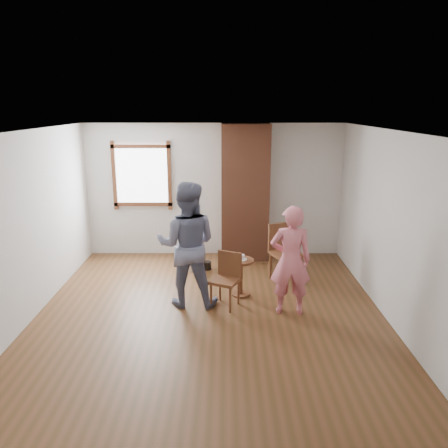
{
  "coord_description": "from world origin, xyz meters",
  "views": [
    {
      "loc": [
        0.21,
        -5.69,
        2.92
      ],
      "look_at": [
        0.2,
        0.8,
        1.15
      ],
      "focal_mm": 35.0,
      "sensor_mm": 36.0,
      "label": 1
    }
  ],
  "objects_px": {
    "stoneware_crock": "(193,259)",
    "dining_chair_right": "(284,249)",
    "dining_chair_left": "(227,276)",
    "person_pink": "(290,260)",
    "side_table": "(241,271)",
    "man": "(187,245)"
  },
  "relations": [
    {
      "from": "dining_chair_right",
      "to": "side_table",
      "type": "distance_m",
      "value": 1.01
    },
    {
      "from": "dining_chair_left",
      "to": "dining_chair_right",
      "type": "relative_size",
      "value": 0.83
    },
    {
      "from": "side_table",
      "to": "man",
      "type": "distance_m",
      "value": 1.02
    },
    {
      "from": "side_table",
      "to": "man",
      "type": "height_order",
      "value": "man"
    },
    {
      "from": "side_table",
      "to": "person_pink",
      "type": "distance_m",
      "value": 0.98
    },
    {
      "from": "person_pink",
      "to": "side_table",
      "type": "bearing_deg",
      "value": -38.62
    },
    {
      "from": "dining_chair_left",
      "to": "side_table",
      "type": "distance_m",
      "value": 0.41
    },
    {
      "from": "dining_chair_left",
      "to": "side_table",
      "type": "height_order",
      "value": "dining_chair_left"
    },
    {
      "from": "dining_chair_right",
      "to": "man",
      "type": "xyz_separation_m",
      "value": [
        -1.56,
        -0.96,
        0.39
      ]
    },
    {
      "from": "dining_chair_left",
      "to": "person_pink",
      "type": "xyz_separation_m",
      "value": [
        0.9,
        -0.25,
        0.34
      ]
    },
    {
      "from": "dining_chair_left",
      "to": "dining_chair_right",
      "type": "distance_m",
      "value": 1.39
    },
    {
      "from": "dining_chair_left",
      "to": "person_pink",
      "type": "height_order",
      "value": "person_pink"
    },
    {
      "from": "stoneware_crock",
      "to": "dining_chair_right",
      "type": "height_order",
      "value": "dining_chair_right"
    },
    {
      "from": "dining_chair_right",
      "to": "man",
      "type": "bearing_deg",
      "value": -170.45
    },
    {
      "from": "dining_chair_left",
      "to": "dining_chair_right",
      "type": "xyz_separation_m",
      "value": [
        0.97,
        0.99,
        0.09
      ]
    },
    {
      "from": "stoneware_crock",
      "to": "man",
      "type": "relative_size",
      "value": 0.21
    },
    {
      "from": "dining_chair_right",
      "to": "man",
      "type": "distance_m",
      "value": 1.87
    },
    {
      "from": "dining_chair_right",
      "to": "side_table",
      "type": "height_order",
      "value": "dining_chair_right"
    },
    {
      "from": "stoneware_crock",
      "to": "dining_chair_right",
      "type": "relative_size",
      "value": 0.41
    },
    {
      "from": "stoneware_crock",
      "to": "dining_chair_right",
      "type": "bearing_deg",
      "value": -16.13
    },
    {
      "from": "dining_chair_right",
      "to": "side_table",
      "type": "relative_size",
      "value": 1.64
    },
    {
      "from": "person_pink",
      "to": "man",
      "type": "bearing_deg",
      "value": -8.62
    }
  ]
}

